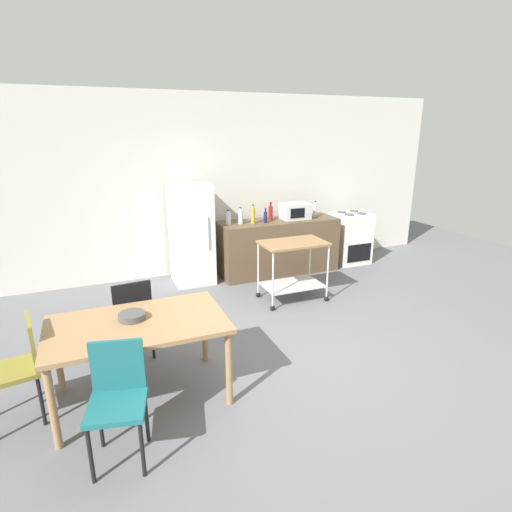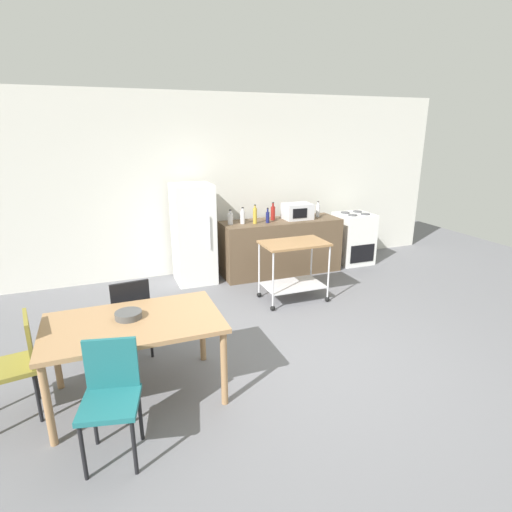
{
  "view_description": "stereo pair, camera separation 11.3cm",
  "coord_description": "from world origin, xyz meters",
  "px_view_note": "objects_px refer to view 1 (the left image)",
  "views": [
    {
      "loc": [
        -1.97,
        -3.36,
        2.33
      ],
      "look_at": [
        -0.09,
        1.2,
        0.8
      ],
      "focal_mm": 28.63,
      "sensor_mm": 36.0,
      "label": 1
    },
    {
      "loc": [
        -1.86,
        -3.4,
        2.33
      ],
      "look_at": [
        -0.09,
        1.2,
        0.8
      ],
      "focal_mm": 28.63,
      "sensor_mm": 36.0,
      "label": 2
    }
  ],
  "objects_px": {
    "kitchen_cart": "(293,261)",
    "bottle_hot_sauce": "(315,210)",
    "chair_black": "(132,313)",
    "bottle_olive_oil": "(241,217)",
    "bottle_wine": "(271,213)",
    "bottle_soda": "(253,215)",
    "bottle_soy_sauce": "(228,218)",
    "bottle_vinegar": "(265,217)",
    "stove_oven": "(350,238)",
    "fruit_bowl": "(132,316)",
    "refrigerator": "(191,234)",
    "chair_olive": "(19,364)",
    "microwave": "(295,211)",
    "dining_table": "(138,331)",
    "chair_teal": "(118,395)"
  },
  "relations": [
    {
      "from": "kitchen_cart",
      "to": "bottle_hot_sauce",
      "type": "xyz_separation_m",
      "value": [
        1.02,
        1.17,
        0.44
      ]
    },
    {
      "from": "chair_black",
      "to": "bottle_olive_oil",
      "type": "distance_m",
      "value": 2.75
    },
    {
      "from": "kitchen_cart",
      "to": "bottle_wine",
      "type": "distance_m",
      "value": 1.32
    },
    {
      "from": "bottle_soda",
      "to": "bottle_soy_sauce",
      "type": "bearing_deg",
      "value": 166.91
    },
    {
      "from": "bottle_soda",
      "to": "bottle_vinegar",
      "type": "relative_size",
      "value": 1.26
    },
    {
      "from": "stove_oven",
      "to": "bottle_wine",
      "type": "relative_size",
      "value": 3.15
    },
    {
      "from": "bottle_vinegar",
      "to": "fruit_bowl",
      "type": "distance_m",
      "value": 3.42
    },
    {
      "from": "refrigerator",
      "to": "kitchen_cart",
      "type": "height_order",
      "value": "refrigerator"
    },
    {
      "from": "chair_olive",
      "to": "refrigerator",
      "type": "height_order",
      "value": "refrigerator"
    },
    {
      "from": "kitchen_cart",
      "to": "microwave",
      "type": "bearing_deg",
      "value": 61.67
    },
    {
      "from": "dining_table",
      "to": "bottle_vinegar",
      "type": "xyz_separation_m",
      "value": [
        2.32,
        2.55,
        0.33
      ]
    },
    {
      "from": "kitchen_cart",
      "to": "bottle_olive_oil",
      "type": "bearing_deg",
      "value": 107.11
    },
    {
      "from": "bottle_wine",
      "to": "microwave",
      "type": "xyz_separation_m",
      "value": [
        0.41,
        -0.08,
        0.01
      ]
    },
    {
      "from": "chair_olive",
      "to": "stove_oven",
      "type": "relative_size",
      "value": 0.97
    },
    {
      "from": "chair_teal",
      "to": "fruit_bowl",
      "type": "xyz_separation_m",
      "value": [
        0.2,
        0.72,
        0.26
      ]
    },
    {
      "from": "chair_black",
      "to": "microwave",
      "type": "distance_m",
      "value": 3.5
    },
    {
      "from": "bottle_soda",
      "to": "bottle_vinegar",
      "type": "distance_m",
      "value": 0.21
    },
    {
      "from": "chair_black",
      "to": "fruit_bowl",
      "type": "bearing_deg",
      "value": 80.2
    },
    {
      "from": "chair_olive",
      "to": "kitchen_cart",
      "type": "xyz_separation_m",
      "value": [
        3.22,
        1.4,
        0.05
      ]
    },
    {
      "from": "bottle_soda",
      "to": "microwave",
      "type": "distance_m",
      "value": 0.79
    },
    {
      "from": "dining_table",
      "to": "refrigerator",
      "type": "bearing_deg",
      "value": 67.19
    },
    {
      "from": "stove_oven",
      "to": "bottle_wine",
      "type": "height_order",
      "value": "bottle_wine"
    },
    {
      "from": "stove_oven",
      "to": "kitchen_cart",
      "type": "relative_size",
      "value": 1.01
    },
    {
      "from": "dining_table",
      "to": "bottle_vinegar",
      "type": "relative_size",
      "value": 6.23
    },
    {
      "from": "dining_table",
      "to": "bottle_soy_sauce",
      "type": "bearing_deg",
      "value": 56.93
    },
    {
      "from": "chair_black",
      "to": "bottle_hot_sauce",
      "type": "distance_m",
      "value": 3.85
    },
    {
      "from": "bottle_vinegar",
      "to": "microwave",
      "type": "distance_m",
      "value": 0.58
    },
    {
      "from": "chair_teal",
      "to": "bottle_wine",
      "type": "height_order",
      "value": "bottle_wine"
    },
    {
      "from": "chair_black",
      "to": "bottle_vinegar",
      "type": "xyz_separation_m",
      "value": [
        2.31,
        1.83,
        0.48
      ]
    },
    {
      "from": "bottle_soy_sauce",
      "to": "fruit_bowl",
      "type": "xyz_separation_m",
      "value": [
        -1.76,
        -2.58,
        -0.22
      ]
    },
    {
      "from": "microwave",
      "to": "bottle_wine",
      "type": "bearing_deg",
      "value": 169.03
    },
    {
      "from": "dining_table",
      "to": "bottle_olive_oil",
      "type": "bearing_deg",
      "value": 53.76
    },
    {
      "from": "chair_black",
      "to": "bottle_olive_oil",
      "type": "bearing_deg",
      "value": -141.13
    },
    {
      "from": "stove_oven",
      "to": "refrigerator",
      "type": "height_order",
      "value": "refrigerator"
    },
    {
      "from": "kitchen_cart",
      "to": "stove_oven",
      "type": "bearing_deg",
      "value": 33.28
    },
    {
      "from": "chair_black",
      "to": "bottle_hot_sauce",
      "type": "height_order",
      "value": "bottle_hot_sauce"
    },
    {
      "from": "dining_table",
      "to": "kitchen_cart",
      "type": "height_order",
      "value": "kitchen_cart"
    },
    {
      "from": "bottle_vinegar",
      "to": "bottle_olive_oil",
      "type": "bearing_deg",
      "value": 168.12
    },
    {
      "from": "refrigerator",
      "to": "bottle_wine",
      "type": "height_order",
      "value": "refrigerator"
    },
    {
      "from": "bottle_vinegar",
      "to": "bottle_hot_sauce",
      "type": "distance_m",
      "value": 0.98
    },
    {
      "from": "stove_oven",
      "to": "bottle_wine",
      "type": "xyz_separation_m",
      "value": [
        -1.56,
        0.06,
        0.57
      ]
    },
    {
      "from": "bottle_wine",
      "to": "microwave",
      "type": "height_order",
      "value": "bottle_wine"
    },
    {
      "from": "kitchen_cart",
      "to": "chair_teal",
      "type": "bearing_deg",
      "value": -139.67
    },
    {
      "from": "chair_black",
      "to": "bottle_olive_oil",
      "type": "xyz_separation_m",
      "value": [
        1.92,
        1.91,
        0.49
      ]
    },
    {
      "from": "bottle_vinegar",
      "to": "bottle_wine",
      "type": "relative_size",
      "value": 0.82
    },
    {
      "from": "refrigerator",
      "to": "fruit_bowl",
      "type": "xyz_separation_m",
      "value": [
        -1.18,
        -2.66,
        0.0
      ]
    },
    {
      "from": "dining_table",
      "to": "bottle_soy_sauce",
      "type": "height_order",
      "value": "bottle_soy_sauce"
    },
    {
      "from": "bottle_wine",
      "to": "fruit_bowl",
      "type": "xyz_separation_m",
      "value": [
        -2.52,
        -2.64,
        -0.24
      ]
    },
    {
      "from": "dining_table",
      "to": "bottle_hot_sauce",
      "type": "bearing_deg",
      "value": 38.92
    },
    {
      "from": "chair_teal",
      "to": "kitchen_cart",
      "type": "height_order",
      "value": "chair_teal"
    }
  ]
}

